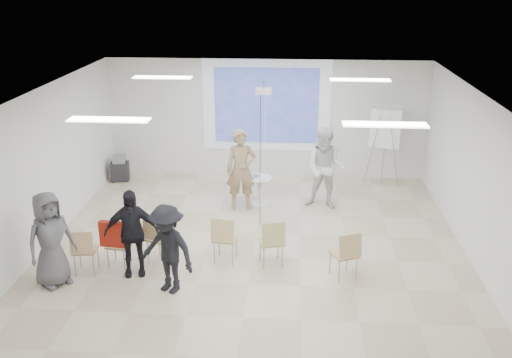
# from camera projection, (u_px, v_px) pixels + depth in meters

# --- Properties ---
(floor) EXTENTS (8.00, 9.00, 0.10)m
(floor) POSITION_uv_depth(u_px,v_px,m) (253.00, 259.00, 10.67)
(floor) COLOR beige
(floor) RESTS_ON ground
(ceiling) EXTENTS (8.00, 9.00, 0.10)m
(ceiling) POSITION_uv_depth(u_px,v_px,m) (253.00, 95.00, 9.60)
(ceiling) COLOR white
(ceiling) RESTS_ON wall_back
(wall_back) EXTENTS (8.00, 0.10, 3.00)m
(wall_back) POSITION_uv_depth(u_px,v_px,m) (266.00, 119.00, 14.39)
(wall_back) COLOR silver
(wall_back) RESTS_ON floor
(wall_left) EXTENTS (0.10, 9.00, 3.00)m
(wall_left) POSITION_uv_depth(u_px,v_px,m) (32.00, 176.00, 10.40)
(wall_left) COLOR silver
(wall_left) RESTS_ON floor
(wall_right) EXTENTS (0.10, 9.00, 3.00)m
(wall_right) POSITION_uv_depth(u_px,v_px,m) (486.00, 187.00, 9.86)
(wall_right) COLOR silver
(wall_right) RESTS_ON floor
(projection_halo) EXTENTS (3.20, 0.01, 2.30)m
(projection_halo) POSITION_uv_depth(u_px,v_px,m) (266.00, 106.00, 14.21)
(projection_halo) COLOR silver
(projection_halo) RESTS_ON wall_back
(projection_image) EXTENTS (2.60, 0.01, 1.90)m
(projection_image) POSITION_uv_depth(u_px,v_px,m) (266.00, 106.00, 14.19)
(projection_image) COLOR #2E429E
(projection_image) RESTS_ON wall_back
(pedestal_table) EXTENTS (0.62, 0.62, 0.69)m
(pedestal_table) POSITION_uv_depth(u_px,v_px,m) (260.00, 189.00, 12.86)
(pedestal_table) COLOR white
(pedestal_table) RESTS_ON floor
(player_left) EXTENTS (0.81, 0.61, 2.05)m
(player_left) POSITION_uv_depth(u_px,v_px,m) (241.00, 165.00, 12.47)
(player_left) COLOR #9D7F60
(player_left) RESTS_ON floor
(player_right) EXTENTS (1.14, 0.99, 2.04)m
(player_right) POSITION_uv_depth(u_px,v_px,m) (326.00, 164.00, 12.52)
(player_right) COLOR white
(player_right) RESTS_ON floor
(controller_left) EXTENTS (0.05, 0.12, 0.04)m
(controller_left) POSITION_uv_depth(u_px,v_px,m) (250.00, 147.00, 12.58)
(controller_left) COLOR white
(controller_left) RESTS_ON player_left
(controller_right) EXTENTS (0.07, 0.14, 0.04)m
(controller_right) POSITION_uv_depth(u_px,v_px,m) (318.00, 145.00, 12.64)
(controller_right) COLOR silver
(controller_right) RESTS_ON player_right
(chair_far_left) EXTENTS (0.43, 0.46, 0.85)m
(chair_far_left) POSITION_uv_depth(u_px,v_px,m) (84.00, 248.00, 9.88)
(chair_far_left) COLOR tan
(chair_far_left) RESTS_ON floor
(chair_left_mid) EXTENTS (0.42, 0.45, 0.81)m
(chair_left_mid) POSITION_uv_depth(u_px,v_px,m) (117.00, 243.00, 10.12)
(chair_left_mid) COLOR tan
(chair_left_mid) RESTS_ON floor
(chair_left_inner) EXTENTS (0.60, 0.62, 0.97)m
(chair_left_inner) POSITION_uv_depth(u_px,v_px,m) (158.00, 235.00, 10.19)
(chair_left_inner) COLOR tan
(chair_left_inner) RESTS_ON floor
(chair_center) EXTENTS (0.48, 0.51, 0.90)m
(chair_center) POSITION_uv_depth(u_px,v_px,m) (224.00, 236.00, 10.26)
(chair_center) COLOR tan
(chair_center) RESTS_ON floor
(chair_right_inner) EXTENTS (0.52, 0.54, 0.89)m
(chair_right_inner) POSITION_uv_depth(u_px,v_px,m) (272.00, 239.00, 10.13)
(chair_right_inner) COLOR tan
(chair_right_inner) RESTS_ON floor
(chair_right_far) EXTENTS (0.56, 0.58, 0.89)m
(chair_right_far) POSITION_uv_depth(u_px,v_px,m) (346.00, 252.00, 9.70)
(chair_right_far) COLOR tan
(chair_right_far) RESTS_ON floor
(red_jacket) EXTENTS (0.50, 0.17, 0.47)m
(red_jacket) POSITION_uv_depth(u_px,v_px,m) (113.00, 234.00, 9.90)
(red_jacket) COLOR #A02113
(red_jacket) RESTS_ON chair_left_mid
(laptop) EXTENTS (0.42, 0.37, 0.03)m
(laptop) POSITION_uv_depth(u_px,v_px,m) (162.00, 235.00, 10.30)
(laptop) COLOR black
(laptop) RESTS_ON chair_left_inner
(audience_left) EXTENTS (1.16, 0.84, 1.80)m
(audience_left) POSITION_uv_depth(u_px,v_px,m) (131.00, 227.00, 9.75)
(audience_left) COLOR black
(audience_left) RESTS_ON floor
(audience_mid) EXTENTS (1.28, 1.05, 1.74)m
(audience_mid) POSITION_uv_depth(u_px,v_px,m) (167.00, 243.00, 9.22)
(audience_mid) COLOR black
(audience_mid) RESTS_ON floor
(audience_outer) EXTENTS (1.04, 1.08, 1.86)m
(audience_outer) POSITION_uv_depth(u_px,v_px,m) (50.00, 234.00, 9.42)
(audience_outer) COLOR #59585D
(audience_outer) RESTS_ON floor
(flipchart_easel) EXTENTS (0.84, 0.66, 1.99)m
(flipchart_easel) POSITION_uv_depth(u_px,v_px,m) (385.00, 128.00, 13.66)
(flipchart_easel) COLOR #93969B
(flipchart_easel) RESTS_ON floor
(av_cart) EXTENTS (0.50, 0.43, 0.67)m
(av_cart) POSITION_uv_depth(u_px,v_px,m) (120.00, 169.00, 14.39)
(av_cart) COLOR black
(av_cart) RESTS_ON floor
(ceiling_projector) EXTENTS (0.30, 0.25, 3.00)m
(ceiling_projector) POSITION_uv_depth(u_px,v_px,m) (264.00, 98.00, 11.11)
(ceiling_projector) COLOR white
(ceiling_projector) RESTS_ON ceiling
(fluor_panel_nw) EXTENTS (1.20, 0.30, 0.02)m
(fluor_panel_nw) POSITION_uv_depth(u_px,v_px,m) (163.00, 77.00, 11.63)
(fluor_panel_nw) COLOR white
(fluor_panel_nw) RESTS_ON ceiling
(fluor_panel_ne) EXTENTS (1.20, 0.30, 0.02)m
(fluor_panel_ne) POSITION_uv_depth(u_px,v_px,m) (360.00, 80.00, 11.36)
(fluor_panel_ne) COLOR white
(fluor_panel_ne) RESTS_ON ceiling
(fluor_panel_sw) EXTENTS (1.20, 0.30, 0.02)m
(fluor_panel_sw) POSITION_uv_depth(u_px,v_px,m) (109.00, 120.00, 8.35)
(fluor_panel_sw) COLOR white
(fluor_panel_sw) RESTS_ON ceiling
(fluor_panel_se) EXTENTS (1.20, 0.30, 0.02)m
(fluor_panel_se) POSITION_uv_depth(u_px,v_px,m) (385.00, 125.00, 8.09)
(fluor_panel_se) COLOR white
(fluor_panel_se) RESTS_ON ceiling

